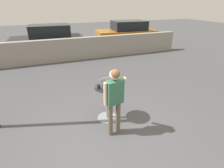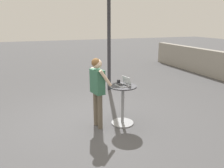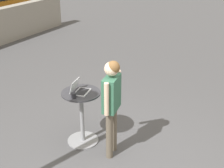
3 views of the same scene
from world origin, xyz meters
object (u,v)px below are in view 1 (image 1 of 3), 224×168
at_px(parked_car_near_street, 48,39).
at_px(parked_car_further_down, 127,33).
at_px(coffee_mug, 99,87).
at_px(standing_person, 114,95).
at_px(cafe_table, 107,101).
at_px(laptop, 106,85).

relative_size(parked_car_near_street, parked_car_further_down, 0.98).
height_order(coffee_mug, parked_car_further_down, parked_car_further_down).
bearing_deg(coffee_mug, parked_car_near_street, 95.86).
distance_m(coffee_mug, standing_person, 0.61).
bearing_deg(standing_person, coffee_mug, 106.34).
distance_m(cafe_table, laptop, 0.46).
distance_m(laptop, parked_car_near_street, 7.82).
distance_m(laptop, coffee_mug, 0.21).
xyz_separation_m(coffee_mug, standing_person, (0.17, -0.58, 0.03)).
bearing_deg(cafe_table, parked_car_near_street, 97.48).
bearing_deg(laptop, coffee_mug, -169.70).
xyz_separation_m(coffee_mug, parked_car_further_down, (4.60, 8.10, -0.15)).
bearing_deg(laptop, standing_person, -93.66).
bearing_deg(parked_car_further_down, parked_car_near_street, -176.74).
xyz_separation_m(laptop, parked_car_near_street, (-1.01, 7.75, -0.17)).
height_order(laptop, standing_person, standing_person).
distance_m(laptop, parked_car_further_down, 9.18).
bearing_deg(coffee_mug, standing_person, -73.66).
bearing_deg(parked_car_further_down, standing_person, -117.05).
relative_size(laptop, standing_person, 0.22).
bearing_deg(standing_person, laptop, 86.34).
bearing_deg(laptop, parked_car_near_street, 97.43).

